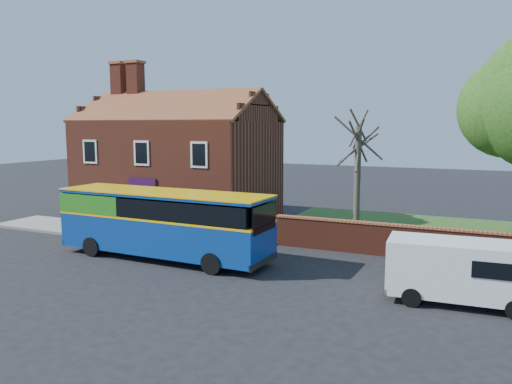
% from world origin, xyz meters
% --- Properties ---
extents(ground, '(120.00, 120.00, 0.00)m').
position_xyz_m(ground, '(0.00, 0.00, 0.00)').
color(ground, black).
rests_on(ground, ground).
extents(pavement, '(18.00, 3.50, 0.12)m').
position_xyz_m(pavement, '(-7.00, 5.75, 0.06)').
color(pavement, gray).
rests_on(pavement, ground).
extents(kerb, '(18.00, 0.15, 0.14)m').
position_xyz_m(kerb, '(-7.00, 4.00, 0.07)').
color(kerb, slate).
rests_on(kerb, ground).
extents(grass_strip, '(26.00, 12.00, 0.04)m').
position_xyz_m(grass_strip, '(13.00, 13.00, 0.02)').
color(grass_strip, '#426B28').
rests_on(grass_strip, ground).
extents(shop_building, '(12.30, 8.13, 10.50)m').
position_xyz_m(shop_building, '(-7.02, 11.50, 3.41)').
color(shop_building, maroon).
rests_on(shop_building, ground).
extents(boundary_wall, '(22.00, 0.38, 1.60)m').
position_xyz_m(boundary_wall, '(13.00, 7.00, 0.81)').
color(boundary_wall, maroon).
rests_on(boundary_wall, ground).
extents(bus, '(10.58, 2.96, 3.20)m').
position_xyz_m(bus, '(-2.16, 2.23, 1.82)').
color(bus, navy).
rests_on(bus, ground).
extents(van_near, '(5.19, 2.36, 2.23)m').
position_xyz_m(van_near, '(11.25, 1.52, 1.25)').
color(van_near, white).
rests_on(van_near, ground).
extents(bare_tree, '(2.55, 3.03, 6.79)m').
position_xyz_m(bare_tree, '(5.31, 10.74, 3.48)').
color(bare_tree, '#4C4238').
rests_on(bare_tree, ground).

